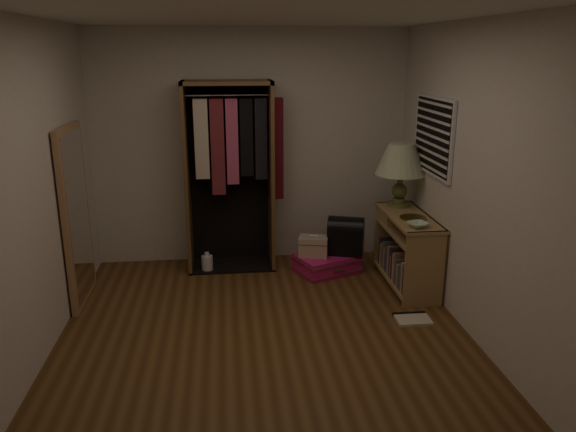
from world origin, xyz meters
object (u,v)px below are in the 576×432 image
object	(u,v)px
console_bookshelf	(406,248)
open_wardrobe	(233,159)
white_jug	(207,263)
train_case	(313,246)
table_lamp	(401,161)
floor_mirror	(76,216)
black_bag	(346,235)
pink_suitcase	(327,263)

from	to	relation	value
console_bookshelf	open_wardrobe	size ratio (longest dim) A/B	0.55
white_jug	train_case	bearing A→B (deg)	-8.25
table_lamp	open_wardrobe	bearing A→B (deg)	167.02
floor_mirror	white_jug	xyz separation A→B (m)	(1.18, 0.60, -0.76)
floor_mirror	black_bag	distance (m)	2.77
open_wardrobe	table_lamp	bearing A→B (deg)	-12.98
floor_mirror	black_bag	xyz separation A→B (m)	(2.70, 0.46, -0.43)
console_bookshelf	table_lamp	distance (m)	0.91
console_bookshelf	pink_suitcase	distance (m)	0.90
train_case	table_lamp	distance (m)	1.30
console_bookshelf	table_lamp	world-z (taller)	table_lamp
pink_suitcase	table_lamp	bearing A→B (deg)	-27.58
console_bookshelf	table_lamp	bearing A→B (deg)	89.26
open_wardrobe	floor_mirror	world-z (taller)	open_wardrobe
white_jug	open_wardrobe	bearing A→B (deg)	27.39
black_bag	pink_suitcase	bearing A→B (deg)	-155.13
black_bag	table_lamp	size ratio (longest dim) A/B	0.64
open_wardrobe	black_bag	world-z (taller)	open_wardrobe
table_lamp	floor_mirror	bearing A→B (deg)	-173.56
table_lamp	white_jug	bearing A→B (deg)	173.54
floor_mirror	train_case	world-z (taller)	floor_mirror
open_wardrobe	floor_mirror	distance (m)	1.73
open_wardrobe	pink_suitcase	world-z (taller)	open_wardrobe
floor_mirror	pink_suitcase	distance (m)	2.63
open_wardrobe	black_bag	xyz separation A→B (m)	(1.20, -0.31, -0.80)
train_case	floor_mirror	bearing A→B (deg)	-155.18
open_wardrobe	table_lamp	distance (m)	1.79
black_bag	white_jug	bearing A→B (deg)	-167.10
console_bookshelf	floor_mirror	xyz separation A→B (m)	(-3.24, -0.04, 0.46)
train_case	table_lamp	bearing A→B (deg)	10.18
floor_mirror	white_jug	distance (m)	1.52
train_case	white_jug	world-z (taller)	train_case
pink_suitcase	white_jug	xyz separation A→B (m)	(-1.31, 0.17, -0.01)
pink_suitcase	table_lamp	distance (m)	1.37
floor_mirror	black_bag	bearing A→B (deg)	9.58
open_wardrobe	floor_mirror	size ratio (longest dim) A/B	1.21
train_case	table_lamp	size ratio (longest dim) A/B	0.52
train_case	white_jug	bearing A→B (deg)	-173.91
black_bag	table_lamp	distance (m)	0.99
open_wardrobe	train_case	distance (m)	1.28
floor_mirror	table_lamp	bearing A→B (deg)	6.44
console_bookshelf	open_wardrobe	bearing A→B (deg)	157.21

